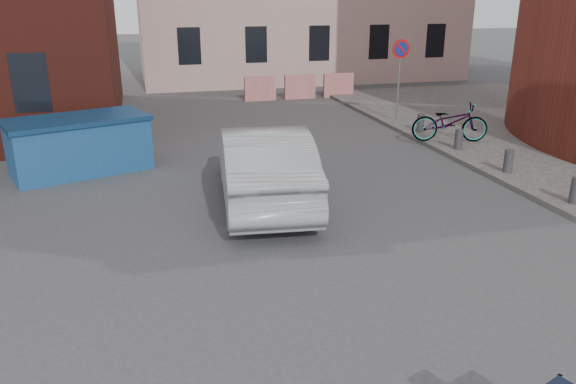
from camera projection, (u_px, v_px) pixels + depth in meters
name	position (u px, v px, depth m)	size (l,w,h in m)	color
ground	(309.00, 270.00, 8.87)	(120.00, 120.00, 0.00)	#38383A
no_parking_sign	(400.00, 63.00, 18.32)	(0.60, 0.09, 2.65)	gray
bollards	(508.00, 161.00, 13.31)	(0.22, 9.02, 0.55)	#3A3A3D
barriers	(300.00, 87.00, 23.40)	(4.70, 0.18, 1.00)	red
dumpster	(79.00, 145.00, 13.63)	(3.60, 2.64, 1.36)	#1F5696
silver_car	(264.00, 164.00, 11.62)	(1.71, 4.91, 1.62)	#9A9CA0
bicycle	(450.00, 122.00, 16.05)	(0.75, 2.14, 1.13)	black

